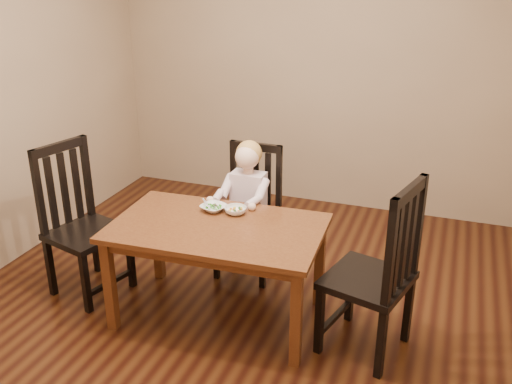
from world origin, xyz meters
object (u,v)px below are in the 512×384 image
(chair_child, at_px, (250,213))
(chair_right, at_px, (377,273))
(bowl_peas, at_px, (214,208))
(toddler, at_px, (247,197))
(dining_table, at_px, (217,237))
(chair_left, at_px, (81,223))
(bowl_veg, at_px, (235,210))

(chair_child, height_order, chair_right, chair_right)
(chair_child, relative_size, chair_right, 0.88)
(bowl_peas, bearing_deg, chair_right, -11.10)
(toddler, bearing_deg, dining_table, 93.14)
(chair_left, xyz_separation_m, bowl_peas, (0.94, 0.22, 0.17))
(chair_left, bearing_deg, toddler, 136.69)
(dining_table, distance_m, bowl_veg, 0.24)
(chair_child, distance_m, chair_left, 1.24)
(bowl_peas, height_order, bowl_veg, bowl_veg)
(chair_right, bearing_deg, bowl_peas, 93.83)
(chair_child, xyz_separation_m, bowl_veg, (0.07, -0.46, 0.23))
(bowl_peas, xyz_separation_m, bowl_veg, (0.16, 0.00, 0.00))
(dining_table, height_order, toddler, toddler)
(bowl_veg, bearing_deg, bowl_peas, -178.56)
(chair_child, height_order, chair_left, chair_left)
(dining_table, bearing_deg, toddler, 92.18)
(toddler, relative_size, bowl_veg, 3.87)
(chair_child, distance_m, toddler, 0.16)
(bowl_peas, bearing_deg, toddler, 77.39)
(chair_right, bearing_deg, bowl_veg, 91.89)
(dining_table, bearing_deg, chair_right, -1.03)
(bowl_peas, distance_m, bowl_veg, 0.16)
(chair_child, bearing_deg, chair_right, 148.04)
(chair_left, xyz_separation_m, bowl_veg, (1.10, 0.22, 0.18))
(chair_right, distance_m, toddler, 1.25)
(chair_right, height_order, bowl_peas, chair_right)
(chair_child, xyz_separation_m, toddler, (-0.00, -0.05, 0.15))
(toddler, bearing_deg, bowl_peas, 78.34)
(toddler, distance_m, bowl_veg, 0.42)
(dining_table, distance_m, chair_child, 0.68)
(chair_child, bearing_deg, chair_left, 34.18)
(chair_child, distance_m, chair_right, 1.27)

